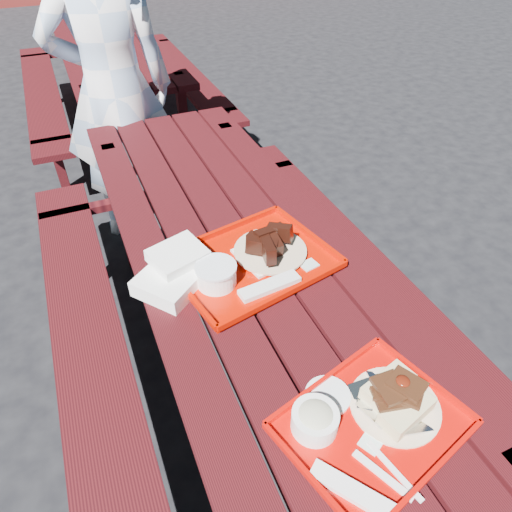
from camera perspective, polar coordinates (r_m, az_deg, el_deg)
name	(u,v)px	position (r m, az deg, el deg)	size (l,w,h in m)	color
ground	(243,373)	(2.16, -1.62, -14.44)	(60.00, 60.00, 0.00)	black
picnic_table_near	(240,285)	(1.73, -1.96, -3.63)	(1.41, 2.40, 0.75)	#3A0B0D
picnic_table_far	(113,65)	(4.17, -17.47, 21.79)	(1.41, 2.40, 0.75)	#3A0B0D
near_tray	(367,415)	(1.16, 13.70, -18.70)	(0.48, 0.42, 0.13)	#BC0A04
far_tray	(250,261)	(1.50, -0.70, -0.67)	(0.58, 0.49, 0.09)	#B60F00
white_cloth	(176,270)	(1.47, -9.92, -1.74)	(0.30, 0.29, 0.10)	white
person	(114,90)	(2.67, -17.34, 19.20)	(0.64, 0.42, 1.75)	#A3BDDF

